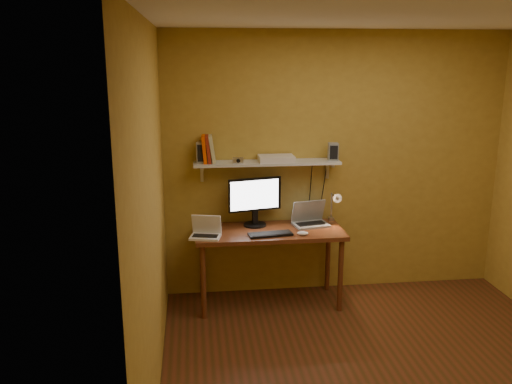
{
  "coord_description": "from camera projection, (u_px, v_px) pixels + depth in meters",
  "views": [
    {
      "loc": [
        -1.41,
        -3.56,
        2.35
      ],
      "look_at": [
        -0.85,
        1.18,
        1.15
      ],
      "focal_mm": 38.0,
      "sensor_mm": 36.0,
      "label": 1
    }
  ],
  "objects": [
    {
      "name": "mouse",
      "position": [
        303.0,
        233.0,
        4.97
      ],
      "size": [
        0.12,
        0.1,
        0.04
      ],
      "primitive_type": "ellipsoid",
      "rotation": [
        0.0,
        0.0,
        -0.33
      ],
      "color": "white",
      "rests_on": "desk"
    },
    {
      "name": "netbook",
      "position": [
        206.0,
        231.0,
        4.92
      ],
      "size": [
        0.31,
        0.25,
        0.2
      ],
      "rotation": [
        0.0,
        0.0,
        -0.23
      ],
      "color": "white",
      "rests_on": "desk"
    },
    {
      "name": "desk_lamp",
      "position": [
        335.0,
        203.0,
        5.27
      ],
      "size": [
        0.09,
        0.23,
        0.38
      ],
      "color": "silver",
      "rests_on": "desk"
    },
    {
      "name": "desk",
      "position": [
        269.0,
        239.0,
        5.15
      ],
      "size": [
        1.4,
        0.6,
        0.75
      ],
      "color": "maroon",
      "rests_on": "ground"
    },
    {
      "name": "shelf_camera",
      "position": [
        238.0,
        160.0,
        5.05
      ],
      "size": [
        0.1,
        0.04,
        0.06
      ],
      "color": "silver",
      "rests_on": "wall_shelf"
    },
    {
      "name": "speaker_left",
      "position": [
        203.0,
        152.0,
        5.07
      ],
      "size": [
        0.13,
        0.13,
        0.2
      ],
      "primitive_type": "cube",
      "rotation": [
        0.0,
        0.0,
        -0.21
      ],
      "color": "gray",
      "rests_on": "wall_shelf"
    },
    {
      "name": "laptop",
      "position": [
        310.0,
        218.0,
        5.28
      ],
      "size": [
        0.37,
        0.29,
        0.24
      ],
      "rotation": [
        0.0,
        0.0,
        0.18
      ],
      "color": "gray",
      "rests_on": "desk"
    },
    {
      "name": "speaker_right",
      "position": [
        333.0,
        152.0,
        5.2
      ],
      "size": [
        0.1,
        0.1,
        0.17
      ],
      "primitive_type": "cube",
      "rotation": [
        0.0,
        0.0,
        -0.11
      ],
      "color": "gray",
      "rests_on": "wall_shelf"
    },
    {
      "name": "monitor",
      "position": [
        255.0,
        199.0,
        5.2
      ],
      "size": [
        0.52,
        0.26,
        0.47
      ],
      "rotation": [
        0.0,
        0.0,
        0.22
      ],
      "color": "black",
      "rests_on": "desk"
    },
    {
      "name": "router",
      "position": [
        276.0,
        159.0,
        5.15
      ],
      "size": [
        0.34,
        0.23,
        0.06
      ],
      "primitive_type": "cube",
      "rotation": [
        0.0,
        0.0,
        -0.01
      ],
      "color": "white",
      "rests_on": "wall_shelf"
    },
    {
      "name": "wall_shelf",
      "position": [
        267.0,
        163.0,
        5.17
      ],
      "size": [
        1.4,
        0.25,
        0.21
      ],
      "color": "silver",
      "rests_on": "room"
    },
    {
      "name": "books",
      "position": [
        208.0,
        149.0,
        5.07
      ],
      "size": [
        0.14,
        0.18,
        0.26
      ],
      "color": "#F44800",
      "rests_on": "wall_shelf"
    },
    {
      "name": "keyboard",
      "position": [
        270.0,
        234.0,
        4.97
      ],
      "size": [
        0.42,
        0.19,
        0.02
      ],
      "primitive_type": "cube",
      "rotation": [
        0.0,
        0.0,
        0.13
      ],
      "color": "black",
      "rests_on": "desk"
    },
    {
      "name": "room",
      "position": [
        394.0,
        209.0,
        3.84
      ],
      "size": [
        3.44,
        3.24,
        2.64
      ],
      "color": "#5E2A18",
      "rests_on": "ground"
    }
  ]
}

